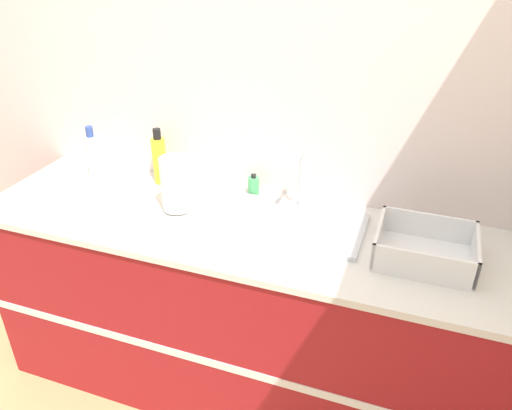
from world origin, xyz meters
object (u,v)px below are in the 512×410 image
Objects in this scene: sink at (291,221)px; bottle_clear at (94,157)px; dish_rack at (424,250)px; bottle_yellow at (159,159)px; soap_dispenser at (254,186)px; paper_towel_roll at (175,184)px.

sink is 1.01m from bottle_clear.
dish_rack is 1.54m from bottle_clear.
bottle_yellow is 0.32m from bottle_clear.
soap_dispenser is (-0.76, 0.27, 0.01)m from dish_rack.
bottle_clear is at bearing -171.84° from soap_dispenser.
paper_towel_roll is 0.69× the size of dish_rack.
bottle_yellow reaches higher than soap_dispenser.
bottle_yellow is (-1.22, 0.24, 0.08)m from dish_rack.
bottle_clear is (-0.31, -0.08, 0.00)m from bottle_yellow.
bottle_clear is (-0.50, 0.14, -0.00)m from paper_towel_roll.
paper_towel_roll is at bearing -174.55° from sink.
sink is 2.20× the size of bottle_yellow.
bottle_clear reaches higher than bottle_yellow.
paper_towel_roll is 0.52m from bottle_clear.
paper_towel_roll is at bearing 178.94° from dish_rack.
dish_rack is 3.49× the size of soap_dispenser.
dish_rack reaches higher than soap_dispenser.
dish_rack is at bearing -19.26° from soap_dispenser.
bottle_yellow reaches higher than paper_towel_roll.
bottle_clear is 0.78m from soap_dispenser.
sink is at bearing 172.81° from dish_rack.
soap_dispenser is (0.46, 0.03, -0.07)m from bottle_yellow.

